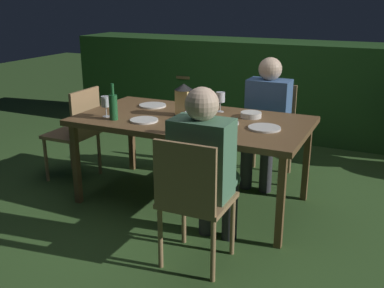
% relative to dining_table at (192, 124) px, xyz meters
% --- Properties ---
extents(ground_plane, '(16.00, 16.00, 0.00)m').
position_rel_dining_table_xyz_m(ground_plane, '(0.00, 0.00, -0.68)').
color(ground_plane, '#385B28').
extents(dining_table, '(1.86, 0.99, 0.73)m').
position_rel_dining_table_xyz_m(dining_table, '(0.00, 0.00, 0.00)').
color(dining_table, brown).
rests_on(dining_table, ground).
extents(chair_side_right_b, '(0.42, 0.40, 0.87)m').
position_rel_dining_table_xyz_m(chair_side_right_b, '(0.42, 0.89, -0.19)').
color(chair_side_right_b, '#9E7A51').
rests_on(chair_side_right_b, ground).
extents(person_in_blue, '(0.38, 0.47, 1.15)m').
position_rel_dining_table_xyz_m(person_in_blue, '(0.42, 0.69, -0.04)').
color(person_in_blue, '#426699').
rests_on(person_in_blue, ground).
extents(chair_head_near, '(0.40, 0.42, 0.87)m').
position_rel_dining_table_xyz_m(chair_head_near, '(-1.18, 0.00, -0.19)').
color(chair_head_near, '#9E7A51').
rests_on(chair_head_near, ground).
extents(chair_side_left_b, '(0.42, 0.40, 0.87)m').
position_rel_dining_table_xyz_m(chair_side_left_b, '(0.42, -0.89, -0.19)').
color(chair_side_left_b, '#9E7A51').
rests_on(chair_side_left_b, ground).
extents(person_in_green, '(0.38, 0.47, 1.15)m').
position_rel_dining_table_xyz_m(person_in_green, '(0.42, -0.69, -0.04)').
color(person_in_green, '#4C7A5B').
rests_on(person_in_green, ground).
extents(lantern_centerpiece, '(0.15, 0.15, 0.27)m').
position_rel_dining_table_xyz_m(lantern_centerpiece, '(-0.10, 0.05, 0.20)').
color(lantern_centerpiece, black).
rests_on(lantern_centerpiece, dining_table).
extents(green_bottle_on_table, '(0.07, 0.07, 0.29)m').
position_rel_dining_table_xyz_m(green_bottle_on_table, '(-0.55, -0.30, 0.16)').
color(green_bottle_on_table, '#1E5B2D').
rests_on(green_bottle_on_table, dining_table).
extents(wine_glass_a, '(0.08, 0.08, 0.17)m').
position_rel_dining_table_xyz_m(wine_glass_a, '(-0.66, -0.25, 0.17)').
color(wine_glass_a, silver).
rests_on(wine_glass_a, dining_table).
extents(wine_glass_b, '(0.08, 0.08, 0.17)m').
position_rel_dining_table_xyz_m(wine_glass_b, '(0.13, 0.30, 0.17)').
color(wine_glass_b, silver).
rests_on(wine_glass_b, dining_table).
extents(wine_glass_c, '(0.08, 0.08, 0.17)m').
position_rel_dining_table_xyz_m(wine_glass_c, '(0.18, -0.42, 0.17)').
color(wine_glass_c, silver).
rests_on(wine_glass_c, dining_table).
extents(plate_a, '(0.22, 0.22, 0.01)m').
position_rel_dining_table_xyz_m(plate_a, '(-0.30, -0.24, 0.06)').
color(plate_a, white).
rests_on(plate_a, dining_table).
extents(plate_b, '(0.23, 0.23, 0.01)m').
position_rel_dining_table_xyz_m(plate_b, '(0.29, -0.04, 0.06)').
color(plate_b, white).
rests_on(plate_b, dining_table).
extents(plate_c, '(0.24, 0.24, 0.01)m').
position_rel_dining_table_xyz_m(plate_c, '(-0.50, 0.23, 0.06)').
color(plate_c, white).
rests_on(plate_c, dining_table).
extents(plate_d, '(0.24, 0.24, 0.01)m').
position_rel_dining_table_xyz_m(plate_d, '(0.62, -0.05, 0.06)').
color(plate_d, silver).
rests_on(plate_d, dining_table).
extents(bowl_olives, '(0.16, 0.16, 0.06)m').
position_rel_dining_table_xyz_m(bowl_olives, '(0.07, -0.16, 0.08)').
color(bowl_olives, '#9E5138').
rests_on(bowl_olives, dining_table).
extents(bowl_bread, '(0.17, 0.17, 0.04)m').
position_rel_dining_table_xyz_m(bowl_bread, '(0.42, 0.23, 0.07)').
color(bowl_bread, silver).
rests_on(bowl_bread, dining_table).
extents(bowl_salad, '(0.14, 0.14, 0.06)m').
position_rel_dining_table_xyz_m(bowl_salad, '(-0.08, 0.33, 0.08)').
color(bowl_salad, '#9E5138').
rests_on(bowl_salad, dining_table).
extents(side_table, '(0.50, 0.50, 0.70)m').
position_rel_dining_table_xyz_m(side_table, '(-1.03, 2.17, -0.22)').
color(side_table, brown).
rests_on(side_table, ground).
extents(ice_bucket, '(0.26, 0.26, 0.34)m').
position_rel_dining_table_xyz_m(ice_bucket, '(-1.03, 2.17, 0.12)').
color(ice_bucket, '#B2B7BF').
rests_on(ice_bucket, side_table).
extents(hedge_backdrop, '(5.24, 0.75, 1.14)m').
position_rel_dining_table_xyz_m(hedge_backdrop, '(0.00, 2.32, -0.11)').
color(hedge_backdrop, '#234C1E').
rests_on(hedge_backdrop, ground).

